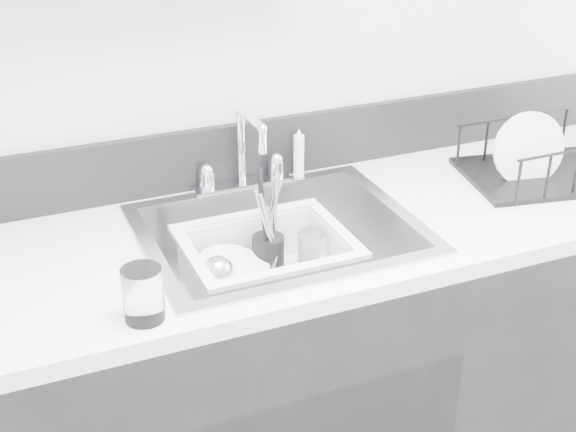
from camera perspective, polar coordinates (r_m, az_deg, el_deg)
name	(u,v)px	position (r m, az deg, el deg)	size (l,w,h in m)	color
counter_run	(281,386)	(2.13, -0.54, -11.99)	(3.20, 0.62, 0.92)	black
backsplash	(236,153)	(2.09, -3.73, 4.48)	(3.20, 0.02, 0.16)	black
sink	(280,263)	(1.92, -0.58, -3.37)	(0.64, 0.52, 0.20)	silver
faucet	(243,168)	(2.05, -3.22, 3.45)	(0.26, 0.18, 0.23)	silver
side_sprayer	(299,153)	(2.11, 0.77, 4.47)	(0.03, 0.03, 0.14)	white
wash_tub	(267,267)	(1.91, -1.51, -3.67)	(0.39, 0.31, 0.15)	white
plate_stack	(239,284)	(1.91, -3.50, -4.86)	(0.24, 0.24, 0.09)	white
utensil_cup	(268,252)	(1.98, -1.43, -2.55)	(0.08, 0.08, 0.27)	black
ladle	(250,280)	(1.89, -2.75, -4.59)	(0.30, 0.11, 0.09)	silver
tumbler_in_tub	(313,252)	(1.98, 1.79, -2.60)	(0.08, 0.08, 0.11)	white
tumbler_counter	(143,294)	(1.56, -10.27, -5.50)	(0.08, 0.08, 0.11)	white
dish_rack	(543,153)	(2.22, 17.69, 4.27)	(0.39, 0.30, 0.14)	black
bowl_small	(322,286)	(1.92, 2.42, -5.00)	(0.11, 0.11, 0.04)	white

